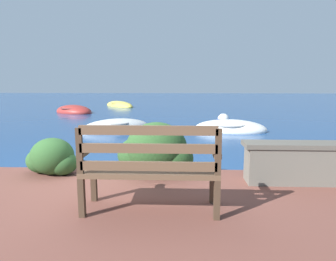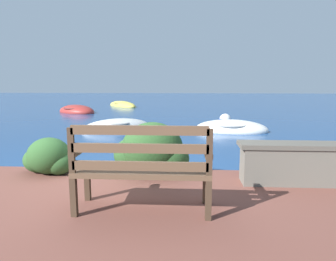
{
  "view_description": "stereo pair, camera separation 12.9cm",
  "coord_description": "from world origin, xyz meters",
  "px_view_note": "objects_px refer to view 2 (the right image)",
  "views": [
    {
      "loc": [
        1.1,
        -4.48,
        1.55
      ],
      "look_at": [
        0.76,
        3.42,
        0.28
      ],
      "focal_mm": 32.0,
      "sensor_mm": 36.0,
      "label": 1
    },
    {
      "loc": [
        1.23,
        -4.47,
        1.55
      ],
      "look_at": [
        0.76,
        3.42,
        0.28
      ],
      "focal_mm": 32.0,
      "sensor_mm": 36.0,
      "label": 2
    }
  ],
  "objects_px": {
    "rowboat_mid": "(117,128)",
    "mooring_buoy": "(225,119)",
    "rowboat_nearest": "(231,129)",
    "rowboat_outer": "(122,106)",
    "rowboat_far": "(77,111)",
    "park_bench": "(142,166)"
  },
  "relations": [
    {
      "from": "rowboat_nearest",
      "to": "rowboat_far",
      "type": "xyz_separation_m",
      "value": [
        -7.14,
        5.59,
        0.01
      ]
    },
    {
      "from": "rowboat_nearest",
      "to": "rowboat_mid",
      "type": "distance_m",
      "value": 3.72
    },
    {
      "from": "rowboat_nearest",
      "to": "rowboat_mid",
      "type": "bearing_deg",
      "value": 9.49
    },
    {
      "from": "rowboat_nearest",
      "to": "mooring_buoy",
      "type": "bearing_deg",
      "value": -82.74
    },
    {
      "from": "rowboat_outer",
      "to": "mooring_buoy",
      "type": "xyz_separation_m",
      "value": [
        5.75,
        -7.42,
        0.03
      ]
    },
    {
      "from": "park_bench",
      "to": "mooring_buoy",
      "type": "xyz_separation_m",
      "value": [
        2.04,
        9.16,
        -0.62
      ]
    },
    {
      "from": "rowboat_mid",
      "to": "mooring_buoy",
      "type": "relative_size",
      "value": 4.87
    },
    {
      "from": "rowboat_nearest",
      "to": "rowboat_far",
      "type": "height_order",
      "value": "rowboat_far"
    },
    {
      "from": "park_bench",
      "to": "mooring_buoy",
      "type": "height_order",
      "value": "park_bench"
    },
    {
      "from": "park_bench",
      "to": "rowboat_far",
      "type": "xyz_separation_m",
      "value": [
        -5.22,
        12.29,
        -0.64
      ]
    },
    {
      "from": "mooring_buoy",
      "to": "rowboat_outer",
      "type": "bearing_deg",
      "value": 127.78
    },
    {
      "from": "rowboat_nearest",
      "to": "rowboat_outer",
      "type": "xyz_separation_m",
      "value": [
        -5.63,
        9.87,
        -0.01
      ]
    },
    {
      "from": "rowboat_mid",
      "to": "rowboat_nearest",
      "type": "bearing_deg",
      "value": 148.8
    },
    {
      "from": "rowboat_outer",
      "to": "rowboat_nearest",
      "type": "bearing_deg",
      "value": 172.49
    },
    {
      "from": "rowboat_nearest",
      "to": "rowboat_mid",
      "type": "relative_size",
      "value": 1.01
    },
    {
      "from": "rowboat_nearest",
      "to": "rowboat_outer",
      "type": "bearing_deg",
      "value": -50.15
    },
    {
      "from": "park_bench",
      "to": "rowboat_mid",
      "type": "distance_m",
      "value": 7.01
    },
    {
      "from": "rowboat_nearest",
      "to": "mooring_buoy",
      "type": "height_order",
      "value": "rowboat_nearest"
    },
    {
      "from": "rowboat_nearest",
      "to": "rowboat_outer",
      "type": "distance_m",
      "value": 11.36
    },
    {
      "from": "rowboat_mid",
      "to": "rowboat_far",
      "type": "relative_size",
      "value": 0.92
    },
    {
      "from": "rowboat_nearest",
      "to": "mooring_buoy",
      "type": "xyz_separation_m",
      "value": [
        0.12,
        2.45,
        0.02
      ]
    },
    {
      "from": "rowboat_far",
      "to": "rowboat_outer",
      "type": "relative_size",
      "value": 0.84
    }
  ]
}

